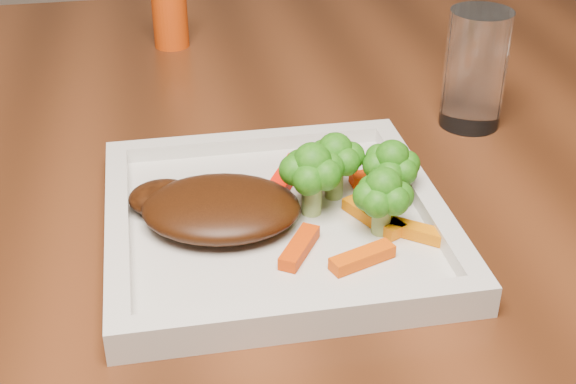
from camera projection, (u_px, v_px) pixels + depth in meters
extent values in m
cube|color=silver|center=(276.00, 226.00, 0.65)|extent=(0.27, 0.27, 0.01)
ellipsoid|color=#3A1908|center=(221.00, 208.00, 0.64)|extent=(0.14, 0.12, 0.03)
cube|color=#D84803|center=(362.00, 257.00, 0.60)|extent=(0.05, 0.03, 0.01)
cube|color=#D46B03|center=(420.00, 233.00, 0.62)|extent=(0.05, 0.04, 0.01)
cube|color=#C73503|center=(299.00, 247.00, 0.61)|extent=(0.04, 0.05, 0.01)
cube|color=#FB3804|center=(380.00, 176.00, 0.70)|extent=(0.05, 0.02, 0.01)
cube|color=red|center=(286.00, 175.00, 0.70)|extent=(0.04, 0.06, 0.01)
cube|color=orange|center=(373.00, 217.00, 0.64)|extent=(0.04, 0.06, 0.01)
cylinder|color=#C73F0B|center=(170.00, 10.00, 0.99)|extent=(0.05, 0.05, 0.09)
cylinder|color=white|center=(475.00, 69.00, 0.80)|extent=(0.06, 0.06, 0.12)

